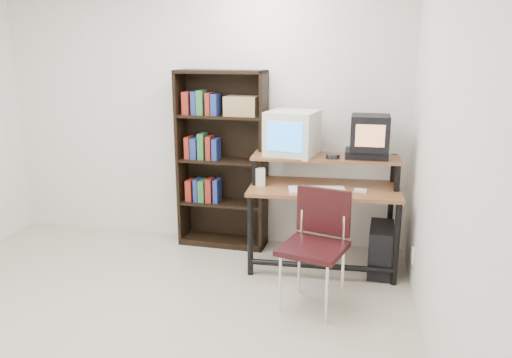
% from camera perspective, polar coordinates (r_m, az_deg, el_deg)
% --- Properties ---
extents(floor, '(4.00, 4.00, 0.01)m').
position_cam_1_polar(floor, '(3.61, -15.51, -17.63)').
color(floor, beige).
rests_on(floor, ground).
extents(back_wall, '(4.00, 0.01, 2.60)m').
position_cam_1_polar(back_wall, '(4.96, -6.30, 7.70)').
color(back_wall, white).
rests_on(back_wall, floor).
extents(right_wall, '(0.01, 4.00, 2.60)m').
position_cam_1_polar(right_wall, '(2.82, 21.75, 1.51)').
color(right_wall, white).
rests_on(right_wall, floor).
extents(computer_desk, '(1.30, 0.68, 0.98)m').
position_cam_1_polar(computer_desk, '(4.38, 7.79, -1.31)').
color(computer_desk, brown).
rests_on(computer_desk, floor).
extents(crt_monitor, '(0.49, 0.49, 0.40)m').
position_cam_1_polar(crt_monitor, '(4.44, 4.19, 5.23)').
color(crt_monitor, silver).
rests_on(crt_monitor, computer_desk).
extents(vcr, '(0.36, 0.26, 0.08)m').
position_cam_1_polar(vcr, '(4.41, 12.50, 2.76)').
color(vcr, black).
rests_on(vcr, computer_desk).
extents(crt_tv, '(0.33, 0.33, 0.30)m').
position_cam_1_polar(crt_tv, '(4.37, 12.91, 5.17)').
color(crt_tv, black).
rests_on(crt_tv, vcr).
extents(cd_spindle, '(0.12, 0.12, 0.05)m').
position_cam_1_polar(cd_spindle, '(4.33, 8.77, 2.52)').
color(cd_spindle, '#26262B').
rests_on(cd_spindle, computer_desk).
extents(keyboard, '(0.50, 0.29, 0.03)m').
position_cam_1_polar(keyboard, '(4.21, 6.98, -1.36)').
color(keyboard, silver).
rests_on(keyboard, computer_desk).
extents(mousepad, '(0.24, 0.21, 0.01)m').
position_cam_1_polar(mousepad, '(4.28, 11.98, -1.54)').
color(mousepad, black).
rests_on(mousepad, computer_desk).
extents(mouse, '(0.11, 0.07, 0.03)m').
position_cam_1_polar(mouse, '(4.25, 11.86, -1.36)').
color(mouse, white).
rests_on(mouse, mousepad).
extents(desk_speaker, '(0.10, 0.09, 0.17)m').
position_cam_1_polar(desk_speaker, '(4.34, 0.48, 0.16)').
color(desk_speaker, silver).
rests_on(desk_speaker, computer_desk).
extents(pc_tower, '(0.23, 0.46, 0.42)m').
position_cam_1_polar(pc_tower, '(4.50, 14.08, -7.78)').
color(pc_tower, black).
rests_on(pc_tower, floor).
extents(school_chair, '(0.55, 0.55, 0.88)m').
position_cam_1_polar(school_chair, '(3.75, 6.97, -6.48)').
color(school_chair, black).
rests_on(school_chair, floor).
extents(bookshelf, '(0.87, 0.33, 1.71)m').
position_cam_1_polar(bookshelf, '(4.82, -3.84, 2.48)').
color(bookshelf, black).
rests_on(bookshelf, floor).
extents(wall_outlet, '(0.02, 0.08, 0.12)m').
position_cam_1_polar(wall_outlet, '(4.20, 17.51, -8.33)').
color(wall_outlet, beige).
rests_on(wall_outlet, right_wall).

